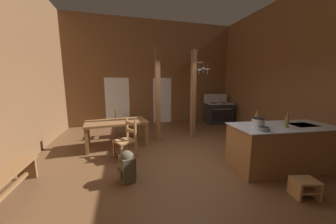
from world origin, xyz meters
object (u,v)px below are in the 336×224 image
object	(u,v)px
bench_along_left_wall	(5,182)
ladderback_chair_by_post	(127,140)
backpack	(127,165)
kitchen_island	(281,147)
stockpot_on_counter	(258,123)
step_stool	(305,187)
stove_range	(218,113)
bottle_tall_on_counter	(287,122)
dining_table	(117,124)
bottle_short_on_counter	(257,119)
ladderback_chair_near_window	(120,123)
mixing_bowl_on_counter	(263,129)

from	to	relation	value
bench_along_left_wall	ladderback_chair_by_post	bearing A→B (deg)	31.42
ladderback_chair_by_post	backpack	world-z (taller)	ladderback_chair_by_post
kitchen_island	bench_along_left_wall	world-z (taller)	kitchen_island
kitchen_island	stockpot_on_counter	xyz separation A→B (m)	(-0.62, 0.03, 0.56)
step_stool	stockpot_on_counter	world-z (taller)	stockpot_on_counter
ladderback_chair_by_post	stockpot_on_counter	world-z (taller)	stockpot_on_counter
stove_range	stockpot_on_counter	bearing A→B (deg)	-111.22
backpack	stockpot_on_counter	xyz separation A→B (m)	(2.63, -0.28, 0.72)
backpack	bottle_tall_on_counter	bearing A→B (deg)	-8.22
bottle_tall_on_counter	stockpot_on_counter	bearing A→B (deg)	161.65
bench_along_left_wall	step_stool	bearing A→B (deg)	-14.08
stove_range	step_stool	world-z (taller)	stove_range
dining_table	bench_along_left_wall	bearing A→B (deg)	-128.55
stove_range	backpack	xyz separation A→B (m)	(-4.23, -3.85, -0.17)
bench_along_left_wall	bottle_short_on_counter	distance (m)	4.71
dining_table	backpack	size ratio (longest dim) A/B	3.01
backpack	stove_range	bearing A→B (deg)	42.30
kitchen_island	backpack	world-z (taller)	kitchen_island
dining_table	backpack	bearing A→B (deg)	-83.88
step_stool	bottle_short_on_counter	bearing A→B (deg)	88.23
ladderback_chair_near_window	mixing_bowl_on_counter	distance (m)	4.40
stove_range	backpack	bearing A→B (deg)	-137.70
step_stool	stockpot_on_counter	size ratio (longest dim) A/B	1.29
stove_range	mixing_bowl_on_counter	distance (m)	4.74
ladderback_chair_near_window	bench_along_left_wall	xyz separation A→B (m)	(-1.73, -3.00, -0.15)
kitchen_island	ladderback_chair_near_window	xyz separation A→B (m)	(-3.38, 3.25, -0.02)
kitchen_island	dining_table	bearing A→B (deg)	146.36
kitchen_island	stove_range	xyz separation A→B (m)	(0.98, 4.16, 0.01)
ladderback_chair_by_post	bench_along_left_wall	distance (m)	2.22
stove_range	dining_table	xyz separation A→B (m)	(-4.44, -1.86, 0.17)
mixing_bowl_on_counter	bottle_short_on_counter	bearing A→B (deg)	60.29
bottle_tall_on_counter	step_stool	bearing A→B (deg)	-117.62
backpack	bottle_short_on_counter	xyz separation A→B (m)	(2.80, -0.05, 0.74)
bench_along_left_wall	stockpot_on_counter	world-z (taller)	stockpot_on_counter
step_stool	stockpot_on_counter	distance (m)	1.28
dining_table	backpack	world-z (taller)	dining_table
step_stool	backpack	distance (m)	3.02
kitchen_island	ladderback_chair_near_window	size ratio (longest dim) A/B	2.36
stove_range	bench_along_left_wall	world-z (taller)	stove_range
ladderback_chair_near_window	stockpot_on_counter	distance (m)	4.27
backpack	ladderback_chair_near_window	bearing A→B (deg)	92.44
bottle_short_on_counter	bench_along_left_wall	bearing A→B (deg)	-179.80
stove_range	backpack	distance (m)	5.72
bench_along_left_wall	backpack	xyz separation A→B (m)	(1.85, 0.07, 0.01)
bottle_short_on_counter	step_stool	bearing A→B (deg)	-91.77
step_stool	bench_along_left_wall	xyz separation A→B (m)	(-4.61, 1.16, 0.13)
kitchen_island	bench_along_left_wall	distance (m)	5.11
mixing_bowl_on_counter	bottle_tall_on_counter	world-z (taller)	bottle_tall_on_counter
bottle_tall_on_counter	stove_range	bearing A→B (deg)	76.05
step_stool	bottle_tall_on_counter	distance (m)	1.24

